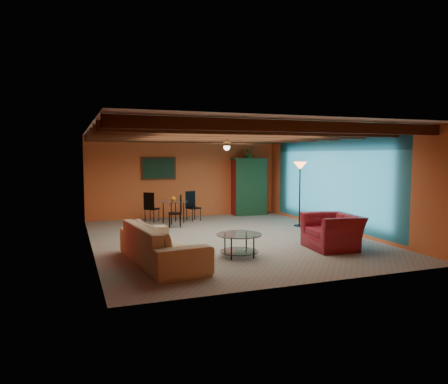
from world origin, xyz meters
name	(u,v)px	position (x,y,z in m)	size (l,w,h in m)	color
room	(225,144)	(0.00, 0.11, 2.36)	(6.52, 8.01, 2.71)	gray
sofa	(162,244)	(-2.04, -1.86, 0.38)	(2.60, 1.02, 0.76)	tan
armchair	(333,232)	(1.79, -1.93, 0.38)	(1.18, 1.03, 0.77)	maroon
coffee_table	(239,245)	(-0.44, -1.88, 0.24)	(0.94, 0.94, 0.48)	white
dining_table	(173,208)	(-0.70, 2.78, 0.47)	(1.82, 1.82, 0.95)	silver
armoire	(248,187)	(2.20, 3.70, 0.96)	(1.09, 0.54, 1.92)	maroon
floor_lamp	(300,194)	(2.65, 0.97, 0.95)	(0.38, 0.38, 1.90)	black
ceiling_fan	(227,144)	(0.00, 0.00, 2.36)	(1.50, 1.50, 0.44)	#472614
painting	(159,168)	(-0.90, 3.96, 1.65)	(1.05, 0.03, 0.65)	black
potted_plant	(248,153)	(2.20, 3.70, 2.14)	(0.41, 0.35, 0.45)	#26661E
vase	(173,190)	(-0.70, 2.78, 1.03)	(0.17, 0.17, 0.18)	orange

